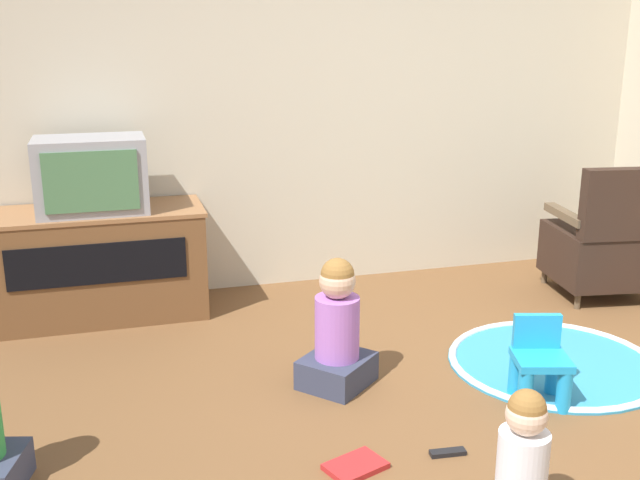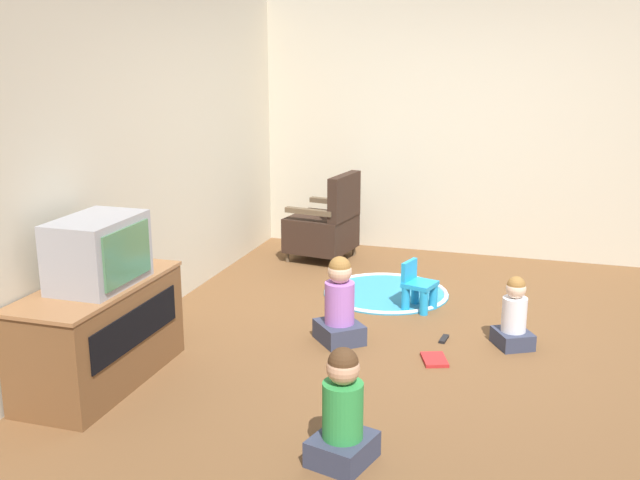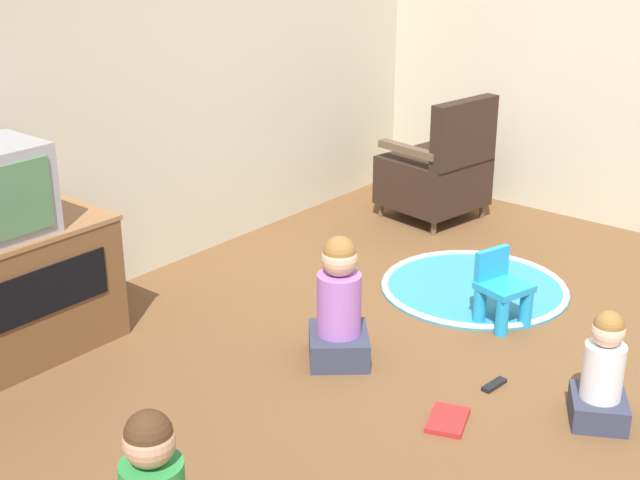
# 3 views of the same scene
# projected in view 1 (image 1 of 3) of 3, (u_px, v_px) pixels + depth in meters

# --- Properties ---
(ground_plane) EXTENTS (30.00, 30.00, 0.00)m
(ground_plane) POSITION_uv_depth(u_px,v_px,m) (466.00, 440.00, 3.20)
(ground_plane) COLOR brown
(wall_back) EXTENTS (5.43, 0.12, 2.60)m
(wall_back) POSITION_uv_depth(u_px,v_px,m) (277.00, 91.00, 4.88)
(wall_back) COLOR beige
(wall_back) RESTS_ON ground_plane
(tv_cabinet) EXTENTS (1.26, 0.55, 0.66)m
(tv_cabinet) POSITION_uv_depth(u_px,v_px,m) (99.00, 262.00, 4.50)
(tv_cabinet) COLOR brown
(tv_cabinet) RESTS_ON ground_plane
(television) EXTENTS (0.62, 0.42, 0.43)m
(television) POSITION_uv_depth(u_px,v_px,m) (91.00, 175.00, 4.32)
(television) COLOR #939399
(television) RESTS_ON tv_cabinet
(black_armchair) EXTENTS (0.69, 0.68, 0.89)m
(black_armchair) POSITION_uv_depth(u_px,v_px,m) (605.00, 245.00, 4.83)
(black_armchair) COLOR brown
(black_armchair) RESTS_ON ground_plane
(yellow_kid_chair) EXTENTS (0.30, 0.29, 0.40)m
(yellow_kid_chair) POSITION_uv_depth(u_px,v_px,m) (540.00, 366.00, 3.49)
(yellow_kid_chair) COLOR #1E99DB
(yellow_kid_chair) RESTS_ON ground_plane
(play_mat) EXTENTS (1.09, 1.09, 0.04)m
(play_mat) POSITION_uv_depth(u_px,v_px,m) (554.00, 362.00, 3.92)
(play_mat) COLOR teal
(play_mat) RESTS_ON ground_plane
(child_watching_left) EXTENTS (0.35, 0.34, 0.53)m
(child_watching_left) POSITION_uv_depth(u_px,v_px,m) (522.00, 469.00, 2.58)
(child_watching_left) COLOR #33384C
(child_watching_left) RESTS_ON ground_plane
(child_watching_right) EXTENTS (0.44, 0.44, 0.65)m
(child_watching_right) POSITION_uv_depth(u_px,v_px,m) (337.00, 331.00, 3.62)
(child_watching_right) COLOR #33384C
(child_watching_right) RESTS_ON ground_plane
(book) EXTENTS (0.27, 0.23, 0.02)m
(book) POSITION_uv_depth(u_px,v_px,m) (355.00, 466.00, 2.99)
(book) COLOR #B22323
(book) RESTS_ON ground_plane
(remote_control) EXTENTS (0.15, 0.06, 0.02)m
(remote_control) POSITION_uv_depth(u_px,v_px,m) (448.00, 453.00, 3.09)
(remote_control) COLOR black
(remote_control) RESTS_ON ground_plane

